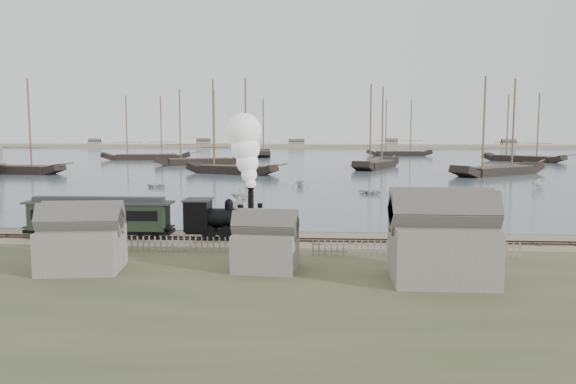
{
  "coord_description": "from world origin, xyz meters",
  "views": [
    {
      "loc": [
        5.95,
        -48.08,
        9.18
      ],
      "look_at": [
        2.41,
        3.43,
        3.5
      ],
      "focal_mm": 35.0,
      "sensor_mm": 36.0,
      "label": 1
    }
  ],
  "objects": [
    {
      "name": "rowboat_6",
      "position": [
        -21.58,
        39.99,
        0.43
      ],
      "size": [
        3.96,
        4.36,
        0.74
      ],
      "primitive_type": "imported",
      "rotation": [
        0.0,
        0.0,
        4.21
      ],
      "color": "silver",
      "rests_on": "harbor_water"
    },
    {
      "name": "schooner_2",
      "position": [
        -14.04,
        68.8,
        10.06
      ],
      "size": [
        20.79,
        12.11,
        20.0
      ],
      "primitive_type": null,
      "rotation": [
        0.0,
        0.0,
        -0.39
      ],
      "color": "black",
      "rests_on": "harbor_water"
    },
    {
      "name": "schooner_8",
      "position": [
        31.91,
        155.08,
        10.06
      ],
      "size": [
        23.24,
        6.57,
        20.0
      ],
      "primitive_type": null,
      "rotation": [
        0.0,
        0.0,
        0.06
      ],
      "color": "black",
      "rests_on": "harbor_water"
    },
    {
      "name": "passenger_coach",
      "position": [
        -13.36,
        -2.0,
        1.95
      ],
      "size": [
        12.61,
        2.43,
        3.06
      ],
      "color": "black",
      "rests_on": "ground"
    },
    {
      "name": "beached_dinghy",
      "position": [
        -2.59,
        0.8,
        0.4
      ],
      "size": [
        4.22,
        4.69,
        0.8
      ],
      "primitive_type": "imported",
      "rotation": [
        0.0,
        0.0,
        1.09
      ],
      "color": "silver",
      "rests_on": "ground"
    },
    {
      "name": "rowboat_4",
      "position": [
        24.42,
        22.21,
        0.78
      ],
      "size": [
        3.48,
        3.58,
        1.44
      ],
      "primitive_type": "imported",
      "rotation": [
        0.0,
        0.0,
        5.3
      ],
      "color": "silver",
      "rests_on": "harbor_water"
    },
    {
      "name": "rowboat_1",
      "position": [
        -5.45,
        25.31,
        0.74
      ],
      "size": [
        2.4,
        2.73,
        1.36
      ],
      "primitive_type": "imported",
      "rotation": [
        0.0,
        0.0,
        1.5
      ],
      "color": "silver",
      "rests_on": "harbor_water"
    },
    {
      "name": "schooner_4",
      "position": [
        41.37,
        69.84,
        10.06
      ],
      "size": [
        23.41,
        19.92,
        20.0
      ],
      "primitive_type": null,
      "rotation": [
        0.0,
        0.0,
        0.66
      ],
      "color": "black",
      "rests_on": "harbor_water"
    },
    {
      "name": "rowboat_0",
      "position": [
        -22.31,
        13.56,
        0.44
      ],
      "size": [
        4.45,
        4.39,
        0.76
      ],
      "primitive_type": "imported",
      "rotation": [
        0.0,
        0.0,
        0.74
      ],
      "color": "silver",
      "rests_on": "harbor_water"
    },
    {
      "name": "picket_fence_east",
      "position": [
        12.5,
        -7.5,
        0.0
      ],
      "size": [
        15.0,
        0.1,
        1.2
      ],
      "primitive_type": null,
      "color": "slate",
      "rests_on": "ground"
    },
    {
      "name": "rowboat_2",
      "position": [
        -3.88,
        13.3,
        0.8
      ],
      "size": [
        4.05,
        3.03,
        1.47
      ],
      "primitive_type": "imported",
      "rotation": [
        0.0,
        0.0,
        3.62
      ],
      "color": "silver",
      "rests_on": "harbor_water"
    },
    {
      "name": "schooner_5",
      "position": [
        63.42,
        120.77,
        10.06
      ],
      "size": [
        20.89,
        20.54,
        20.0
      ],
      "primitive_type": null,
      "rotation": [
        0.0,
        0.0,
        -0.77
      ],
      "color": "black",
      "rests_on": "harbor_water"
    },
    {
      "name": "rowboat_3",
      "position": [
        12.32,
        32.66,
        0.42
      ],
      "size": [
        4.06,
        4.3,
        0.73
      ],
      "primitive_type": "imported",
      "rotation": [
        0.0,
        0.0,
        0.96
      ],
      "color": "silver",
      "rests_on": "harbor_water"
    },
    {
      "name": "shed_left",
      "position": [
        -10.0,
        -13.0,
        0.0
      ],
      "size": [
        5.0,
        4.0,
        4.1
      ],
      "primitive_type": null,
      "color": "slate",
      "rests_on": "ground"
    },
    {
      "name": "rowboat_7",
      "position": [
        1.74,
        42.22,
        0.95
      ],
      "size": [
        3.98,
        3.64,
        1.79
      ],
      "primitive_type": "imported",
      "rotation": [
        0.0,
        0.0,
        0.24
      ],
      "color": "silver",
      "rests_on": "harbor_water"
    },
    {
      "name": "locomotive",
      "position": [
        -1.13,
        -2.0,
        4.71
      ],
      "size": [
        8.21,
        3.07,
        10.24
      ],
      "color": "black",
      "rests_on": "ground"
    },
    {
      "name": "picket_fence_west",
      "position": [
        -6.5,
        -7.0,
        0.0
      ],
      "size": [
        19.0,
        0.1,
        1.2
      ],
      "primitive_type": null,
      "color": "slate",
      "rests_on": "ground"
    },
    {
      "name": "rail_track",
      "position": [
        0.0,
        -2.0,
        0.04
      ],
      "size": [
        120.0,
        1.8,
        0.16
      ],
      "color": "#34221C",
      "rests_on": "ground"
    },
    {
      "name": "schooner_6",
      "position": [
        -50.19,
        123.75,
        10.06
      ],
      "size": [
        27.76,
        12.74,
        20.0
      ],
      "primitive_type": null,
      "rotation": [
        0.0,
        0.0,
        0.25
      ],
      "color": "black",
      "rests_on": "harbor_water"
    },
    {
      "name": "harbor_water",
      "position": [
        0.0,
        170.0,
        0.03
      ],
      "size": [
        600.0,
        336.0,
        0.06
      ],
      "primitive_type": "cube",
      "color": "#495968",
      "rests_on": "ground"
    },
    {
      "name": "shed_right",
      "position": [
        13.0,
        -14.0,
        0.0
      ],
      "size": [
        6.0,
        5.0,
        5.1
      ],
      "primitive_type": null,
      "color": "slate",
      "rests_on": "ground"
    },
    {
      "name": "schooner_0",
      "position": [
        -59.45,
        66.12,
        10.06
      ],
      "size": [
        21.64,
        8.26,
        20.0
      ],
      "primitive_type": null,
      "rotation": [
        0.0,
        0.0,
        -0.16
      ],
      "color": "black",
      "rests_on": "harbor_water"
    },
    {
      "name": "far_spit",
      "position": [
        0.0,
        250.0,
        0.0
      ],
      "size": [
        500.0,
        20.0,
        1.8
      ],
      "primitive_type": "cube",
      "color": "tan",
      "rests_on": "ground"
    },
    {
      "name": "schooner_7",
      "position": [
        -16.22,
        148.9,
        10.06
      ],
      "size": [
        7.55,
        23.16,
        20.0
      ],
      "primitive_type": null,
      "rotation": [
        0.0,
        0.0,
        1.67
      ],
      "color": "black",
      "rests_on": "harbor_water"
    },
    {
      "name": "schooner_1",
      "position": [
        -27.68,
        98.84,
        10.06
      ],
      "size": [
        23.81,
        13.44,
        20.0
      ],
      "primitive_type": null,
      "rotation": [
        0.0,
        0.0,
        0.37
      ],
      "color": "black",
      "rests_on": "harbor_water"
    },
    {
      "name": "shed_mid",
      "position": [
        2.0,
        -12.0,
        0.0
      ],
      "size": [
        4.0,
        3.5,
        3.6
      ],
      "primitive_type": null,
      "color": "slate",
      "rests_on": "ground"
    },
    {
      "name": "schooner_3",
      "position": [
        18.07,
        88.43,
        10.06
      ],
      "size": [
        13.83,
        22.51,
        20.0
      ],
      "primitive_type": null,
      "rotation": [
        0.0,
        0.0,
        1.15
      ],
      "color": "black",
      "rests_on": "harbor_water"
    },
    {
      "name": "ground",
      "position": [
        0.0,
        0.0,
        0.0
      ],
      "size": [
        600.0,
        600.0,
        0.0
      ],
      "primitive_type": "plane",
      "color": "gray",
      "rests_on": "ground"
    },
    {
      "name": "rowboat_5",
      "position": [
        39.43,
        42.54,
        0.82
      ],
      "size": [
        3.85,
        3.8,
        1.52
      ],
      "primitive_type": "imported",
      "rotation": [
        0.0,
        0.0,
        2.37
      ],
      "color": "silver",
      "rests_on": "harbor_water"
    }
  ]
}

